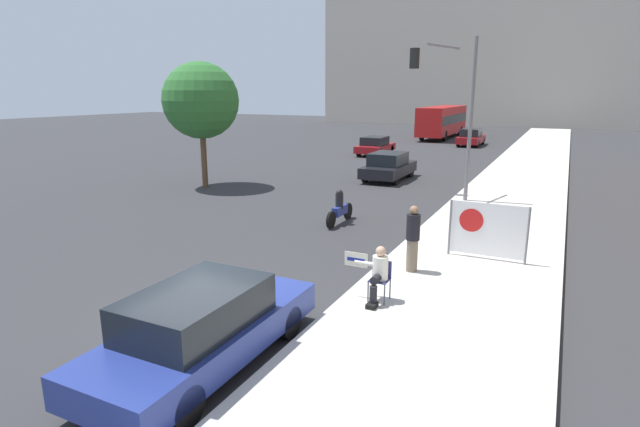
{
  "coord_description": "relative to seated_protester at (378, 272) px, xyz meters",
  "views": [
    {
      "loc": [
        6.25,
        -7.4,
        4.59
      ],
      "look_at": [
        0.0,
        5.27,
        1.12
      ],
      "focal_mm": 28.0,
      "sensor_mm": 36.0,
      "label": 1
    }
  ],
  "objects": [
    {
      "name": "seated_protester",
      "position": [
        0.0,
        0.0,
        0.0
      ],
      "size": [
        1.0,
        0.77,
        1.22
      ],
      "rotation": [
        0.0,
        0.0,
        0.24
      ],
      "color": "#474C56",
      "rests_on": "sidewalk_curb"
    },
    {
      "name": "sidewalk_curb",
      "position": [
        1.4,
        12.86,
        -0.74
      ],
      "size": [
        4.39,
        90.0,
        0.18
      ],
      "primitive_type": "cube",
      "color": "beige",
      "rests_on": "ground_plane"
    },
    {
      "name": "building_backdrop_far",
      "position": [
        -4.92,
        67.72,
        13.67
      ],
      "size": [
        52.0,
        12.0,
        29.0
      ],
      "color": "#BCB2A3",
      "rests_on": "ground_plane"
    },
    {
      "name": "motorcycle_on_road",
      "position": [
        -3.65,
        6.19,
        -0.3
      ],
      "size": [
        0.28,
        2.09,
        1.24
      ],
      "color": "navy",
      "rests_on": "ground_plane"
    },
    {
      "name": "car_on_road_distant",
      "position": [
        -4.16,
        35.23,
        -0.1
      ],
      "size": [
        1.81,
        4.61,
        1.46
      ],
      "color": "maroon",
      "rests_on": "ground_plane"
    },
    {
      "name": "city_bus_on_road",
      "position": [
        -8.15,
        41.69,
        0.96
      ],
      "size": [
        2.5,
        11.65,
        3.1
      ],
      "color": "red",
      "rests_on": "ground_plane"
    },
    {
      "name": "ground_plane",
      "position": [
        -2.92,
        -2.14,
        -0.83
      ],
      "size": [
        160.0,
        160.0,
        0.0
      ],
      "primitive_type": "plane",
      "color": "#303033"
    },
    {
      "name": "car_on_road_nearest",
      "position": [
        -5.03,
        15.64,
        -0.11
      ],
      "size": [
        1.86,
        4.27,
        1.46
      ],
      "color": "black",
      "rests_on": "ground_plane"
    },
    {
      "name": "parked_car_curbside",
      "position": [
        -1.86,
        -3.5,
        -0.11
      ],
      "size": [
        1.81,
        4.7,
        1.44
      ],
      "color": "navy",
      "rests_on": "ground_plane"
    },
    {
      "name": "street_tree_near_curb",
      "position": [
        -12.5,
        9.73,
        3.32
      ],
      "size": [
        3.62,
        3.62,
        5.97
      ],
      "color": "brown",
      "rests_on": "ground_plane"
    },
    {
      "name": "traffic_light_pole",
      "position": [
        -1.14,
        11.6,
        3.67
      ],
      "size": [
        2.87,
        2.63,
        6.49
      ],
      "color": "slate",
      "rests_on": "sidewalk_curb"
    },
    {
      "name": "jogger_on_sidewalk",
      "position": [
        0.14,
        2.15,
        0.2
      ],
      "size": [
        0.34,
        0.34,
        1.69
      ],
      "rotation": [
        0.0,
        0.0,
        3.55
      ],
      "color": "#756651",
      "rests_on": "sidewalk_curb"
    },
    {
      "name": "car_on_road_midblock",
      "position": [
        -9.34,
        25.35,
        -0.15
      ],
      "size": [
        1.8,
        4.12,
        1.35
      ],
      "color": "maroon",
      "rests_on": "ground_plane"
    },
    {
      "name": "protest_banner",
      "position": [
        1.66,
        3.93,
        0.16
      ],
      "size": [
        2.05,
        0.06,
        1.54
      ],
      "color": "slate",
      "rests_on": "sidewalk_curb"
    }
  ]
}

